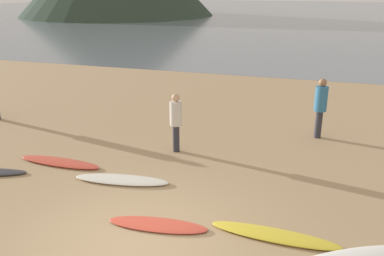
# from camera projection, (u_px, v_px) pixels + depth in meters

# --- Properties ---
(ground_plane) EXTENTS (120.00, 120.00, 0.20)m
(ground_plane) POSITION_uv_depth(u_px,v_px,m) (243.00, 103.00, 16.39)
(ground_plane) COLOR tan
(ground_plane) RESTS_ON ground
(ocean_water) EXTENTS (140.00, 100.00, 0.01)m
(ocean_water) POSITION_uv_depth(u_px,v_px,m) (312.00, 13.00, 65.49)
(ocean_water) COLOR slate
(ocean_water) RESTS_ON ground
(surfboard_3) EXTENTS (2.31, 0.53, 0.09)m
(surfboard_3) POSITION_uv_depth(u_px,v_px,m) (60.00, 162.00, 10.63)
(surfboard_3) COLOR #D84C38
(surfboard_3) RESTS_ON ground
(surfboard_4) EXTENTS (2.29, 0.87, 0.09)m
(surfboard_4) POSITION_uv_depth(u_px,v_px,m) (122.00, 180.00, 9.67)
(surfboard_4) COLOR silver
(surfboard_4) RESTS_ON ground
(surfboard_5) EXTENTS (1.98, 0.73, 0.07)m
(surfboard_5) POSITION_uv_depth(u_px,v_px,m) (158.00, 225.00, 7.88)
(surfboard_5) COLOR #D84C38
(surfboard_5) RESTS_ON ground
(surfboard_6) EXTENTS (2.39, 0.57, 0.08)m
(surfboard_6) POSITION_uv_depth(u_px,v_px,m) (275.00, 235.00, 7.54)
(surfboard_6) COLOR yellow
(surfboard_6) RESTS_ON ground
(person_0) EXTENTS (0.33, 0.33, 1.63)m
(person_0) POSITION_uv_depth(u_px,v_px,m) (176.00, 118.00, 11.13)
(person_0) COLOR #2D2D38
(person_0) RESTS_ON ground
(person_3) EXTENTS (0.36, 0.36, 1.79)m
(person_3) POSITION_uv_depth(u_px,v_px,m) (321.00, 103.00, 12.12)
(person_3) COLOR #2D2D38
(person_3) RESTS_ON ground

